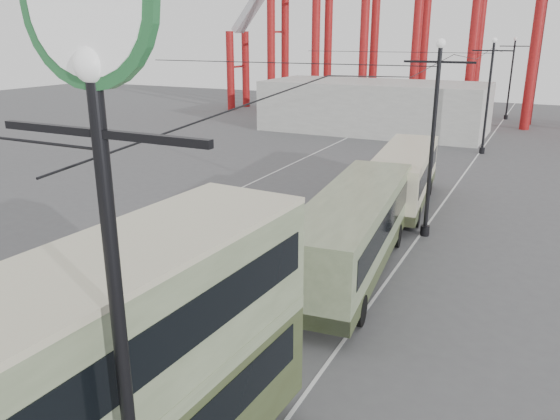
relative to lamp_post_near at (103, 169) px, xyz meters
The scene contains 11 objects.
ground 10.11m from the lamp_post_near, 151.82° to the left, with size 160.00×160.00×0.00m, color #4C4C4F.
road_markings 24.87m from the lamp_post_near, 105.88° to the left, with size 12.52×120.00×0.01m.
lamp_post_near is the anchor object (origin of this frame).
lamp_post_mid 21.24m from the lamp_post_near, 90.00° to the left, with size 3.20×0.44×9.32m.
lamp_post_far 43.12m from the lamp_post_near, 90.00° to the left, with size 3.20×0.44×9.32m.
lamp_post_distant 65.08m from the lamp_post_near, 90.00° to the left, with size 3.20×0.44×9.32m.
fairground_shed 51.61m from the lamp_post_near, 103.06° to the left, with size 22.00×10.00×5.00m, color #A0A09B.
double_decker_bus 5.00m from the lamp_post_near, 150.40° to the left, with size 3.30×10.98×5.83m.
single_decker_green 16.31m from the lamp_post_near, 96.57° to the left, with size 3.99×12.38×3.44m.
single_decker_cream 26.08m from the lamp_post_near, 95.03° to the left, with size 3.81×10.84×3.30m.
pedestrian 16.05m from the lamp_post_near, 107.97° to the left, with size 0.65×0.43×1.78m, color black.
Camera 1 is at (10.45, -7.88, 9.42)m, focal length 35.00 mm.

